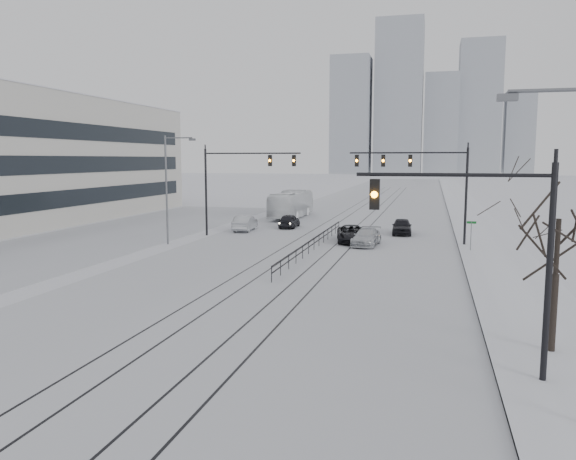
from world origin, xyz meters
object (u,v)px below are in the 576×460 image
object	(u,v)px
bare_tree	(558,233)
box_truck	(291,205)
sedan_sb_inner	(289,221)
sedan_nb_front	(351,234)
sedan_nb_far	(402,227)
sedan_nb_right	(366,237)
traffic_mast_near	(495,240)
sedan_sb_outer	(245,223)

from	to	relation	value
bare_tree	box_truck	xyz separation A→B (m)	(-20.80, 44.06, -2.87)
sedan_sb_inner	sedan_nb_front	bearing A→B (deg)	130.03
sedan_sb_inner	sedan_nb_far	distance (m)	11.82
sedan_nb_right	sedan_nb_far	size ratio (longest dim) A/B	1.07
sedan_nb_far	sedan_nb_front	bearing A→B (deg)	-124.99
sedan_nb_front	sedan_nb_right	distance (m)	2.11
box_truck	sedan_nb_front	bearing A→B (deg)	119.46
sedan_nb_front	sedan_sb_inner	bearing A→B (deg)	121.71
bare_tree	sedan_nb_right	xyz separation A→B (m)	(-9.50, 24.39, -3.80)
traffic_mast_near	bare_tree	size ratio (longest dim) A/B	1.15
traffic_mast_near	sedan_nb_right	distance (m)	28.56
sedan_sb_outer	sedan_nb_right	xyz separation A→B (m)	(12.76, -6.55, -0.07)
sedan_sb_outer	box_truck	distance (m)	13.23
box_truck	sedan_nb_far	bearing A→B (deg)	140.02
sedan_sb_outer	sedan_nb_right	distance (m)	14.35
bare_tree	box_truck	size ratio (longest dim) A/B	0.52
sedan_nb_right	traffic_mast_near	bearing A→B (deg)	-71.20
bare_tree	sedan_nb_front	distance (m)	28.40
traffic_mast_near	bare_tree	xyz separation A→B (m)	(2.41, 3.00, -0.07)
sedan_sb_outer	box_truck	size ratio (longest dim) A/B	0.39
traffic_mast_near	sedan_sb_outer	xyz separation A→B (m)	(-19.86, 33.94, -3.81)
sedan_nb_front	sedan_nb_right	size ratio (longest dim) A/B	1.09
sedan_nb_far	bare_tree	bearing A→B (deg)	-80.42
sedan_sb_inner	sedan_sb_outer	bearing A→B (deg)	41.98
sedan_nb_right	bare_tree	bearing A→B (deg)	-64.43
sedan_sb_outer	sedan_nb_front	distance (m)	12.37
sedan_sb_outer	sedan_nb_far	distance (m)	15.27
traffic_mast_near	sedan_nb_front	size ratio (longest dim) A/B	1.35
traffic_mast_near	sedan_sb_inner	distance (m)	40.99
sedan_sb_outer	sedan_nb_front	world-z (taller)	sedan_sb_outer
sedan_nb_far	sedan_sb_outer	bearing A→B (deg)	-178.32
sedan_sb_inner	box_truck	world-z (taller)	box_truck
sedan_nb_far	traffic_mast_near	bearing A→B (deg)	-85.27
traffic_mast_near	sedan_nb_right	world-z (taller)	traffic_mast_near
traffic_mast_near	sedan_nb_right	size ratio (longest dim) A/B	1.48
sedan_sb_inner	sedan_nb_front	size ratio (longest dim) A/B	0.81
sedan_sb_outer	sedan_nb_far	bearing A→B (deg)	179.94
sedan_sb_inner	sedan_sb_outer	size ratio (longest dim) A/B	0.91
traffic_mast_near	bare_tree	distance (m)	3.85
sedan_sb_inner	traffic_mast_near	bearing A→B (deg)	111.44
sedan_nb_right	sedan_nb_far	xyz separation A→B (m)	(2.46, 7.74, 0.06)
sedan_nb_far	box_truck	bearing A→B (deg)	136.26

